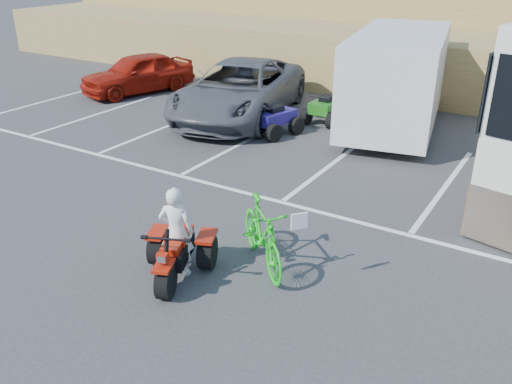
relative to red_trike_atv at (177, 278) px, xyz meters
The scene contains 11 objects.
ground 0.94m from the red_trike_atv, 86.05° to the left, with size 100.00×100.00×0.00m, color #343436.
parking_stripes 5.09m from the red_trike_atv, 79.47° to the left, with size 28.00×5.16×0.01m.
grass_embankment 16.48m from the red_trike_atv, 89.77° to the left, with size 40.00×8.50×3.10m.
red_trike_atv is the anchor object (origin of this frame).
rider 0.77m from the red_trike_atv, 112.77° to the left, with size 0.55×0.36×1.52m, color white.
green_dirt_bike 1.54m from the red_trike_atv, 47.55° to the left, with size 0.54×1.92×1.15m, color #14BF19.
grey_pickup 9.11m from the red_trike_atv, 116.74° to the left, with size 2.78×6.03×1.68m, color #4A4D53.
red_car 12.48m from the red_trike_atv, 135.37° to the left, with size 1.65×4.10×1.40m, color #941408.
cargo_trailer 9.54m from the red_trike_atv, 87.82° to the left, with size 3.38×6.15×2.71m.
quad_atv_blue 7.49m from the red_trike_atv, 107.76° to the left, with size 1.04×1.39×0.91m, color navy, non-canonical shape.
quad_atv_green 9.05m from the red_trike_atv, 99.70° to the left, with size 1.04×1.40×0.91m, color #1B6116, non-canonical shape.
Camera 1 is at (4.86, -6.51, 4.85)m, focal length 38.00 mm.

